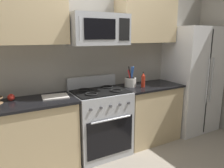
{
  "coord_description": "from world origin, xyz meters",
  "views": [
    {
      "loc": [
        -1.27,
        -1.91,
        1.65
      ],
      "look_at": [
        0.12,
        0.57,
        1.03
      ],
      "focal_mm": 34.79,
      "sensor_mm": 36.0,
      "label": 1
    }
  ],
  "objects": [
    {
      "name": "counter_right",
      "position": [
        0.87,
        0.68,
        0.46
      ],
      "size": [
        0.96,
        0.59,
        0.91
      ],
      "color": "tan",
      "rests_on": "ground"
    },
    {
      "name": "bottle_hot_sauce",
      "position": [
        0.7,
        0.63,
        1.02
      ],
      "size": [
        0.06,
        0.06,
        0.23
      ],
      "color": "red",
      "rests_on": "counter_right"
    },
    {
      "name": "refrigerator",
      "position": [
        1.8,
        0.67,
        0.91
      ],
      "size": [
        0.87,
        0.7,
        1.82
      ],
      "color": "silver",
      "rests_on": "ground"
    },
    {
      "name": "cutting_board",
      "position": [
        -0.61,
        0.72,
        0.92
      ],
      "size": [
        0.35,
        0.29,
        0.02
      ],
      "primitive_type": "cube",
      "rotation": [
        0.0,
        0.0,
        -0.14
      ],
      "color": "silver",
      "rests_on": "counter_left"
    },
    {
      "name": "upper_cabinets_left",
      "position": [
        -0.96,
        0.83,
        1.91
      ],
      "size": [
        1.12,
        0.34,
        0.7
      ],
      "color": "tan"
    },
    {
      "name": "microwave",
      "position": [
        -0.0,
        0.71,
        1.74
      ],
      "size": [
        0.77,
        0.44,
        0.4
      ],
      "color": "#B2B5BA"
    },
    {
      "name": "upper_cabinets_right",
      "position": [
        0.87,
        0.83,
        1.91
      ],
      "size": [
        0.95,
        0.34,
        0.7
      ],
      "color": "tan"
    },
    {
      "name": "counter_left",
      "position": [
        -0.96,
        0.68,
        0.46
      ],
      "size": [
        1.13,
        0.59,
        0.91
      ],
      "color": "tan",
      "rests_on": "ground"
    },
    {
      "name": "apple_loose",
      "position": [
        -1.1,
        0.82,
        0.95
      ],
      "size": [
        0.08,
        0.08,
        0.08
      ],
      "primitive_type": "sphere",
      "color": "red",
      "rests_on": "counter_left"
    },
    {
      "name": "wall_back",
      "position": [
        0.0,
        1.05,
        1.3
      ],
      "size": [
        8.0,
        0.1,
        2.6
      ],
      "primitive_type": "cube",
      "color": "#9E998E",
      "rests_on": "ground"
    },
    {
      "name": "range_oven",
      "position": [
        -0.0,
        0.69,
        0.47
      ],
      "size": [
        0.76,
        0.63,
        1.09
      ],
      "color": "#B2B5BA",
      "rests_on": "ground"
    },
    {
      "name": "utensil_crock",
      "position": [
        0.55,
        0.75,
        0.99
      ],
      "size": [
        0.17,
        0.17,
        0.31
      ],
      "color": "white",
      "rests_on": "counter_right"
    }
  ]
}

